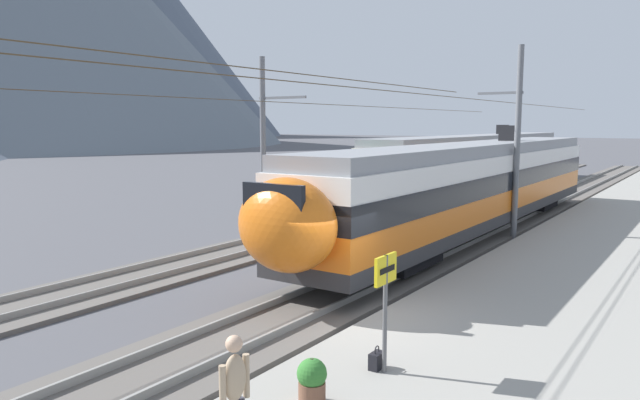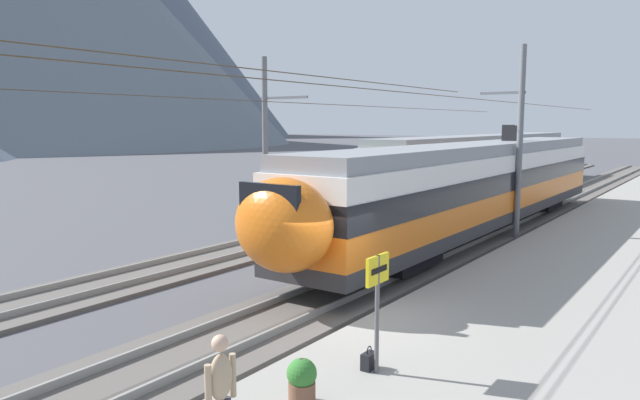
% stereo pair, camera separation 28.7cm
% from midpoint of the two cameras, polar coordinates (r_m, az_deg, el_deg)
% --- Properties ---
extents(ground_plane, '(400.00, 400.00, 0.00)m').
position_cam_midpoint_polar(ground_plane, '(14.14, 1.83, -11.80)').
color(ground_plane, '#4C4C51').
extents(platform_slab, '(120.00, 8.16, 0.30)m').
position_cam_midpoint_polar(platform_slab, '(12.39, 21.15, -14.40)').
color(platform_slab, gray).
rests_on(platform_slab, ground).
extents(track_near, '(120.00, 3.00, 0.28)m').
position_cam_midpoint_polar(track_near, '(14.83, -2.56, -10.60)').
color(track_near, '#5B5651').
rests_on(track_near, ground).
extents(track_far, '(120.00, 3.00, 0.28)m').
position_cam_midpoint_polar(track_far, '(18.81, -17.12, -7.05)').
color(track_far, '#5B5651').
rests_on(track_far, ground).
extents(train_near_platform, '(26.65, 2.85, 4.27)m').
position_cam_midpoint_polar(train_near_platform, '(24.98, 14.27, 1.57)').
color(train_near_platform, '#2D2D30').
rests_on(train_near_platform, track_near).
extents(train_far_track, '(31.94, 2.98, 4.27)m').
position_cam_midpoint_polar(train_far_track, '(42.95, 14.75, 3.88)').
color(train_far_track, '#2D2D30').
rests_on(train_far_track, track_far).
extents(catenary_mast_mid, '(42.45, 1.81, 7.68)m').
position_cam_midpoint_polar(catenary_mast_mid, '(24.88, 17.84, 5.53)').
color(catenary_mast_mid, slate).
rests_on(catenary_mast_mid, ground).
extents(catenary_mast_far_side, '(42.45, 2.40, 7.42)m').
position_cam_midpoint_polar(catenary_mast_far_side, '(25.46, -5.53, 5.65)').
color(catenary_mast_far_side, slate).
rests_on(catenary_mast_far_side, ground).
extents(platform_sign, '(0.70, 0.08, 2.10)m').
position_cam_midpoint_polar(platform_sign, '(10.41, 5.49, -8.26)').
color(platform_sign, '#59595B').
rests_on(platform_sign, platform_slab).
extents(passenger_walking, '(0.53, 0.22, 1.69)m').
position_cam_midpoint_polar(passenger_walking, '(8.05, -9.21, -17.68)').
color(passenger_walking, '#383842').
rests_on(passenger_walking, platform_slab).
extents(handbag_near_sign, '(0.32, 0.18, 0.43)m').
position_cam_midpoint_polar(handbag_near_sign, '(10.98, 4.69, -15.07)').
color(handbag_near_sign, black).
rests_on(handbag_near_sign, platform_slab).
extents(potted_plant_platform_edge, '(0.47, 0.47, 0.72)m').
position_cam_midpoint_polar(potted_plant_platform_edge, '(9.65, -1.67, -16.79)').
color(potted_plant_platform_edge, brown).
rests_on(potted_plant_platform_edge, platform_slab).
extents(mountain_right_ridge, '(136.82, 136.82, 91.64)m').
position_cam_midpoint_polar(mountain_right_ridge, '(247.61, -20.57, 16.44)').
color(mountain_right_ridge, '#515B6B').
rests_on(mountain_right_ridge, ground).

